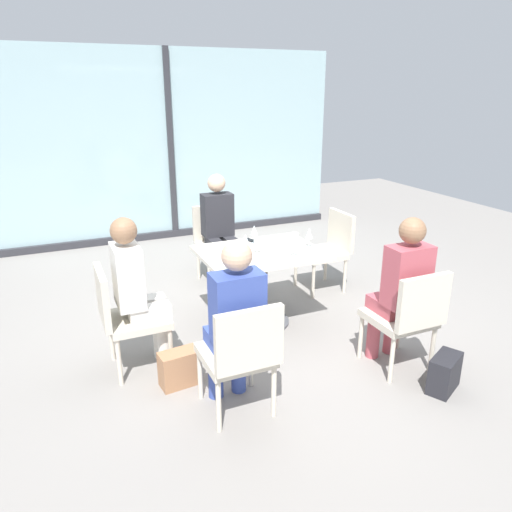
# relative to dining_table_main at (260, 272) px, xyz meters

# --- Properties ---
(ground_plane) EXTENTS (12.00, 12.00, 0.00)m
(ground_plane) POSITION_rel_dining_table_main_xyz_m (0.00, 0.00, -0.53)
(ground_plane) COLOR gray
(window_wall_backdrop) EXTENTS (5.13, 0.10, 2.70)m
(window_wall_backdrop) POSITION_rel_dining_table_main_xyz_m (0.00, 3.20, 0.68)
(window_wall_backdrop) COLOR #99B7BC
(window_wall_backdrop) RESTS_ON ground_plane
(dining_table_main) EXTENTS (1.11, 0.86, 0.73)m
(dining_table_main) POSITION_rel_dining_table_main_xyz_m (0.00, 0.00, 0.00)
(dining_table_main) COLOR silver
(dining_table_main) RESTS_ON ground_plane
(chair_near_window) EXTENTS (0.46, 0.51, 0.87)m
(chair_near_window) POSITION_rel_dining_table_main_xyz_m (0.00, 1.23, -0.03)
(chair_near_window) COLOR beige
(chair_near_window) RESTS_ON ground_plane
(chair_front_right) EXTENTS (0.46, 0.50, 0.87)m
(chair_front_right) POSITION_rel_dining_table_main_xyz_m (0.70, -1.23, -0.03)
(chair_front_right) COLOR beige
(chair_front_right) RESTS_ON ground_plane
(chair_side_end) EXTENTS (0.50, 0.46, 0.87)m
(chair_side_end) POSITION_rel_dining_table_main_xyz_m (-1.31, -0.32, -0.03)
(chair_side_end) COLOR beige
(chair_side_end) RESTS_ON ground_plane
(chair_front_left) EXTENTS (0.46, 0.50, 0.87)m
(chair_front_left) POSITION_rel_dining_table_main_xyz_m (-0.70, -1.23, -0.03)
(chair_front_left) COLOR beige
(chair_front_left) RESTS_ON ground_plane
(chair_far_right) EXTENTS (0.50, 0.46, 0.87)m
(chair_far_right) POSITION_rel_dining_table_main_xyz_m (1.05, 0.49, -0.03)
(chair_far_right) COLOR beige
(chair_far_right) RESTS_ON ground_plane
(person_near_window) EXTENTS (0.34, 0.39, 1.26)m
(person_near_window) POSITION_rel_dining_table_main_xyz_m (-0.00, 1.12, 0.17)
(person_near_window) COLOR #28282D
(person_near_window) RESTS_ON ground_plane
(person_front_right) EXTENTS (0.34, 0.39, 1.26)m
(person_front_right) POSITION_rel_dining_table_main_xyz_m (0.70, -1.12, 0.17)
(person_front_right) COLOR #B24C56
(person_front_right) RESTS_ON ground_plane
(person_side_end) EXTENTS (0.39, 0.34, 1.26)m
(person_side_end) POSITION_rel_dining_table_main_xyz_m (-1.20, -0.32, 0.17)
(person_side_end) COLOR silver
(person_side_end) RESTS_ON ground_plane
(person_front_left) EXTENTS (0.34, 0.39, 1.26)m
(person_front_left) POSITION_rel_dining_table_main_xyz_m (-0.70, -1.12, 0.17)
(person_front_left) COLOR #384C9E
(person_front_left) RESTS_ON ground_plane
(wine_glass_0) EXTENTS (0.07, 0.07, 0.18)m
(wine_glass_0) POSITION_rel_dining_table_main_xyz_m (-0.45, -0.35, 0.34)
(wine_glass_0) COLOR silver
(wine_glass_0) RESTS_ON dining_table_main
(wine_glass_1) EXTENTS (0.07, 0.07, 0.18)m
(wine_glass_1) POSITION_rel_dining_table_main_xyz_m (0.22, -0.25, 0.34)
(wine_glass_1) COLOR silver
(wine_glass_1) RESTS_ON dining_table_main
(wine_glass_2) EXTENTS (0.07, 0.07, 0.18)m
(wine_glass_2) POSITION_rel_dining_table_main_xyz_m (0.04, 0.23, 0.34)
(wine_glass_2) COLOR silver
(wine_glass_2) RESTS_ON dining_table_main
(wine_glass_3) EXTENTS (0.07, 0.07, 0.18)m
(wine_glass_3) POSITION_rel_dining_table_main_xyz_m (-0.23, -0.23, 0.34)
(wine_glass_3) COLOR silver
(wine_glass_3) RESTS_ON dining_table_main
(wine_glass_4) EXTENTS (0.07, 0.07, 0.18)m
(wine_glass_4) POSITION_rel_dining_table_main_xyz_m (-0.06, -0.06, 0.34)
(wine_glass_4) COLOR silver
(wine_glass_4) RESTS_ON dining_table_main
(wine_glass_5) EXTENTS (0.07, 0.07, 0.18)m
(wine_glass_5) POSITION_rel_dining_table_main_xyz_m (-0.15, -0.01, 0.34)
(wine_glass_5) COLOR silver
(wine_glass_5) RESTS_ON dining_table_main
(wine_glass_6) EXTENTS (0.07, 0.07, 0.18)m
(wine_glass_6) POSITION_rel_dining_table_main_xyz_m (0.47, -0.08, 0.34)
(wine_glass_6) COLOR silver
(wine_glass_6) RESTS_ON dining_table_main
(coffee_cup) EXTENTS (0.08, 0.08, 0.09)m
(coffee_cup) POSITION_rel_dining_table_main_xyz_m (0.43, 0.12, 0.25)
(coffee_cup) COLOR white
(coffee_cup) RESTS_ON dining_table_main
(cell_phone_on_table) EXTENTS (0.12, 0.16, 0.01)m
(cell_phone_on_table) POSITION_rel_dining_table_main_xyz_m (0.05, 0.33, 0.21)
(cell_phone_on_table) COLOR black
(cell_phone_on_table) RESTS_ON dining_table_main
(handbag_0) EXTENTS (0.31, 0.18, 0.28)m
(handbag_0) POSITION_rel_dining_table_main_xyz_m (0.14, 0.65, -0.39)
(handbag_0) COLOR #232328
(handbag_0) RESTS_ON ground_plane
(handbag_1) EXTENTS (0.34, 0.28, 0.28)m
(handbag_1) POSITION_rel_dining_table_main_xyz_m (0.81, -1.57, -0.39)
(handbag_1) COLOR #232328
(handbag_1) RESTS_ON ground_plane
(handbag_2) EXTENTS (0.32, 0.19, 0.28)m
(handbag_2) POSITION_rel_dining_table_main_xyz_m (-0.99, -0.71, -0.39)
(handbag_2) COLOR #A3704C
(handbag_2) RESTS_ON ground_plane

